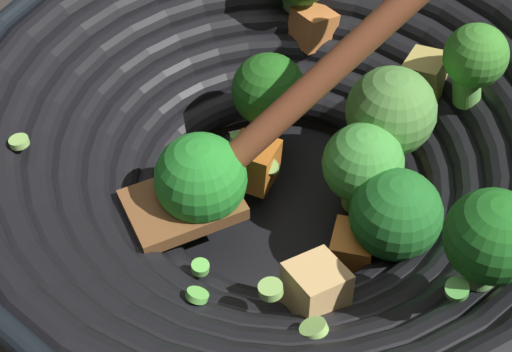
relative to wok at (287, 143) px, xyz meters
name	(u,v)px	position (x,y,z in m)	size (l,w,h in m)	color
ground_plane	(281,213)	(0.00, 0.00, -0.07)	(4.00, 4.00, 0.00)	#332D28
wok	(287,143)	(0.00, 0.00, 0.00)	(0.42, 0.45, 0.24)	black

